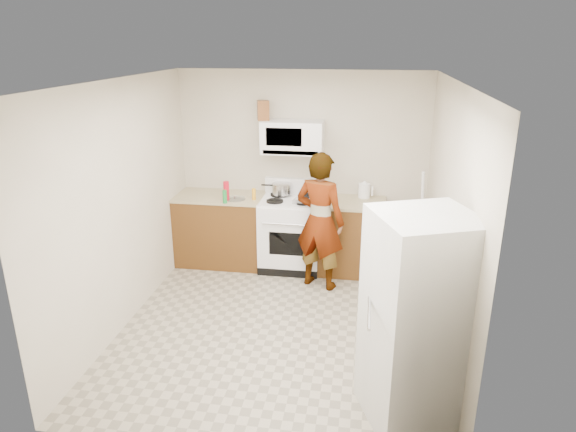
% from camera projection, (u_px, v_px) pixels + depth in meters
% --- Properties ---
extents(floor, '(3.60, 3.60, 0.00)m').
position_uv_depth(floor, '(279.00, 325.00, 5.40)').
color(floor, gray).
rests_on(floor, ground).
extents(back_wall, '(3.20, 0.02, 2.50)m').
position_uv_depth(back_wall, '(302.00, 169.00, 6.66)').
color(back_wall, beige).
rests_on(back_wall, floor).
extents(right_wall, '(0.02, 3.60, 2.50)m').
position_uv_depth(right_wall, '(447.00, 222.00, 4.76)').
color(right_wall, beige).
rests_on(right_wall, floor).
extents(cabinet_left, '(1.12, 0.62, 0.90)m').
position_uv_depth(cabinet_left, '(221.00, 230.00, 6.79)').
color(cabinet_left, '#5A3715').
rests_on(cabinet_left, floor).
extents(counter_left, '(1.14, 0.64, 0.03)m').
position_uv_depth(counter_left, '(219.00, 197.00, 6.64)').
color(counter_left, '#C1B482').
rests_on(counter_left, cabinet_left).
extents(cabinet_right, '(0.80, 0.62, 0.90)m').
position_uv_depth(cabinet_right, '(351.00, 238.00, 6.54)').
color(cabinet_right, '#5A3715').
rests_on(cabinet_right, floor).
extents(counter_right, '(0.82, 0.64, 0.03)m').
position_uv_depth(counter_right, '(353.00, 203.00, 6.39)').
color(counter_right, '#C1B482').
rests_on(counter_right, cabinet_right).
extents(gas_range, '(0.76, 0.65, 1.13)m').
position_uv_depth(gas_range, '(291.00, 232.00, 6.64)').
color(gas_range, white).
rests_on(gas_range, floor).
extents(microwave, '(0.76, 0.38, 0.40)m').
position_uv_depth(microwave, '(293.00, 137.00, 6.36)').
color(microwave, white).
rests_on(microwave, back_wall).
extents(person, '(0.70, 0.58, 1.66)m').
position_uv_depth(person, '(320.00, 221.00, 6.01)').
color(person, tan).
rests_on(person, floor).
extents(fridge, '(0.91, 0.91, 1.70)m').
position_uv_depth(fridge, '(418.00, 322.00, 3.84)').
color(fridge, silver).
rests_on(fridge, floor).
extents(kettle, '(0.18, 0.18, 0.18)m').
position_uv_depth(kettle, '(364.00, 191.00, 6.52)').
color(kettle, white).
rests_on(kettle, counter_right).
extents(jug, '(0.17, 0.17, 0.24)m').
position_uv_depth(jug, '(263.00, 110.00, 6.30)').
color(jug, brown).
rests_on(jug, microwave).
extents(saucepan, '(0.31, 0.31, 0.13)m').
position_uv_depth(saucepan, '(282.00, 189.00, 6.61)').
color(saucepan, '#AFAEB3').
rests_on(saucepan, gas_range).
extents(tray, '(0.28, 0.20, 0.05)m').
position_uv_depth(tray, '(304.00, 202.00, 6.32)').
color(tray, white).
rests_on(tray, gas_range).
extents(bottle_spray, '(0.08, 0.08, 0.24)m').
position_uv_depth(bottle_spray, '(226.00, 191.00, 6.40)').
color(bottle_spray, red).
rests_on(bottle_spray, counter_left).
extents(bottle_hot_sauce, '(0.05, 0.05, 0.15)m').
position_uv_depth(bottle_hot_sauce, '(254.00, 194.00, 6.43)').
color(bottle_hot_sauce, orange).
rests_on(bottle_hot_sauce, counter_left).
extents(bottle_green_cap, '(0.06, 0.06, 0.17)m').
position_uv_depth(bottle_green_cap, '(225.00, 197.00, 6.30)').
color(bottle_green_cap, '#188533').
rests_on(bottle_green_cap, counter_left).
extents(pot_lid, '(0.26, 0.26, 0.01)m').
position_uv_depth(pot_lid, '(236.00, 199.00, 6.47)').
color(pot_lid, silver).
rests_on(pot_lid, counter_left).
extents(broom, '(0.15, 0.31, 1.45)m').
position_uv_depth(broom, '(421.00, 229.00, 6.03)').
color(broom, silver).
rests_on(broom, floor).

